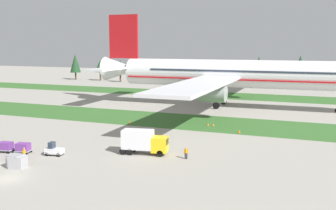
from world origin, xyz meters
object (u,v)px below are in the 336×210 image
(ground_crew_marshaller, at_px, (186,152))
(taxiway_marker_3, at_px, (239,131))
(baggage_tug, at_px, (54,150))
(taxiway_marker_1, at_px, (213,125))
(cargo_dolly_second, at_px, (6,146))
(uld_container_2, at_px, (16,161))
(cargo_dolly_lead, at_px, (23,147))
(taxiway_marker_0, at_px, (130,122))
(ground_crew_loader, at_px, (24,153))
(airliner, at_px, (229,73))
(taxiway_marker_2, at_px, (208,124))
(catering_truck, at_px, (144,141))
(uld_container_1, at_px, (18,162))

(ground_crew_marshaller, height_order, taxiway_marker_3, ground_crew_marshaller)
(baggage_tug, xyz_separation_m, taxiway_marker_1, (15.89, 29.42, -0.59))
(baggage_tug, height_order, ground_crew_marshaller, baggage_tug)
(cargo_dolly_second, relative_size, ground_crew_marshaller, 1.38)
(uld_container_2, bearing_deg, baggage_tug, 81.63)
(baggage_tug, height_order, cargo_dolly_lead, baggage_tug)
(cargo_dolly_lead, distance_m, ground_crew_marshaller, 24.28)
(cargo_dolly_lead, relative_size, taxiway_marker_0, 4.18)
(ground_crew_loader, bearing_deg, airliner, 162.74)
(taxiway_marker_3, bearing_deg, uld_container_2, -126.16)
(baggage_tug, height_order, taxiway_marker_0, baggage_tug)
(airliner, xyz_separation_m, baggage_tug, (-13.15, -54.40, -7.85))
(uld_container_2, relative_size, taxiway_marker_0, 3.47)
(ground_crew_loader, relative_size, taxiway_marker_2, 3.55)
(cargo_dolly_lead, height_order, taxiway_marker_1, cargo_dolly_lead)
(catering_truck, distance_m, taxiway_marker_1, 24.27)
(taxiway_marker_1, bearing_deg, uld_container_1, -114.46)
(baggage_tug, height_order, taxiway_marker_2, baggage_tug)
(baggage_tug, xyz_separation_m, cargo_dolly_second, (-7.83, -1.23, 0.10))
(cargo_dolly_second, distance_m, taxiway_marker_2, 38.06)
(ground_crew_loader, distance_m, taxiway_marker_1, 37.56)
(catering_truck, distance_m, taxiway_marker_2, 24.06)
(taxiway_marker_3, bearing_deg, cargo_dolly_lead, -136.48)
(airliner, relative_size, taxiway_marker_3, 140.44)
(airliner, height_order, cargo_dolly_second, airliner)
(cargo_dolly_second, bearing_deg, uld_container_2, 42.84)
(ground_crew_marshaller, bearing_deg, taxiway_marker_1, 81.32)
(ground_crew_loader, bearing_deg, cargo_dolly_lead, -137.99)
(airliner, xyz_separation_m, ground_crew_marshaller, (5.36, -48.98, -7.72))
(taxiway_marker_0, bearing_deg, cargo_dolly_second, -105.41)
(baggage_tug, bearing_deg, ground_crew_loader, -45.99)
(uld_container_1, bearing_deg, ground_crew_loader, 119.56)
(airliner, distance_m, taxiway_marker_2, 26.46)
(ground_crew_loader, distance_m, uld_container_2, 3.65)
(cargo_dolly_lead, xyz_separation_m, uld_container_1, (4.40, -5.97, -0.10))
(uld_container_1, relative_size, taxiway_marker_3, 3.18)
(cargo_dolly_lead, relative_size, uld_container_1, 1.20)
(ground_crew_loader, distance_m, taxiway_marker_2, 36.99)
(catering_truck, xyz_separation_m, ground_crew_marshaller, (6.66, -0.13, -1.01))
(cargo_dolly_second, bearing_deg, baggage_tug, 90.00)
(baggage_tug, xyz_separation_m, ground_crew_loader, (-2.50, -3.32, 0.13))
(uld_container_1, height_order, uld_container_2, uld_container_2)
(cargo_dolly_second, distance_m, uld_container_2, 8.73)
(cargo_dolly_lead, height_order, taxiway_marker_0, cargo_dolly_lead)
(airliner, bearing_deg, uld_container_1, -13.69)
(cargo_dolly_second, bearing_deg, catering_truck, 100.08)
(airliner, distance_m, ground_crew_marshaller, 49.88)
(baggage_tug, bearing_deg, taxiway_marker_0, 172.33)
(cargo_dolly_lead, relative_size, taxiway_marker_3, 3.83)
(ground_crew_loader, xyz_separation_m, taxiway_marker_0, (1.95, 28.49, -0.66))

